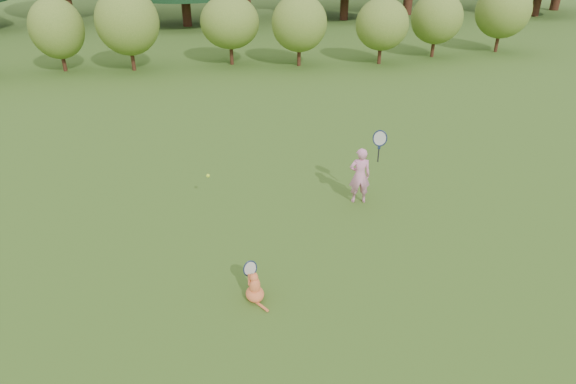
{
  "coord_description": "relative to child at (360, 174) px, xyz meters",
  "views": [
    {
      "loc": [
        -1.07,
        -5.95,
        4.28
      ],
      "look_at": [
        0.2,
        0.8,
        0.7
      ],
      "focal_mm": 30.0,
      "sensor_mm": 36.0,
      "label": 1
    }
  ],
  "objects": [
    {
      "name": "ground",
      "position": [
        -1.66,
        -1.51,
        -0.56
      ],
      "size": [
        100.0,
        100.0,
        0.0
      ],
      "primitive_type": "plane",
      "color": "#315417",
      "rests_on": "ground"
    },
    {
      "name": "shrub_row",
      "position": [
        -1.66,
        11.49,
        0.84
      ],
      "size": [
        28.0,
        3.0,
        2.8
      ],
      "primitive_type": null,
      "color": "#4F6F22",
      "rests_on": "ground"
    },
    {
      "name": "child",
      "position": [
        0.0,
        0.0,
        0.0
      ],
      "size": [
        0.61,
        0.37,
        1.59
      ],
      "rotation": [
        0.0,
        0.0,
        3.0
      ],
      "color": "pink",
      "rests_on": "ground"
    },
    {
      "name": "cat",
      "position": [
        -2.23,
        -2.37,
        -0.34
      ],
      "size": [
        0.32,
        0.55,
        0.57
      ],
      "rotation": [
        0.0,
        0.0,
        0.11
      ],
      "color": "#D95D29",
      "rests_on": "ground"
    },
    {
      "name": "tennis_ball",
      "position": [
        -2.71,
        0.41,
        0.02
      ],
      "size": [
        0.06,
        0.06,
        0.06
      ],
      "color": "#B2E21A",
      "rests_on": "ground"
    }
  ]
}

